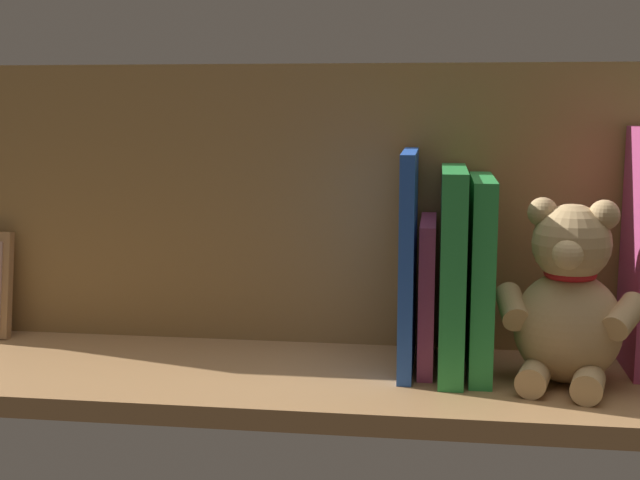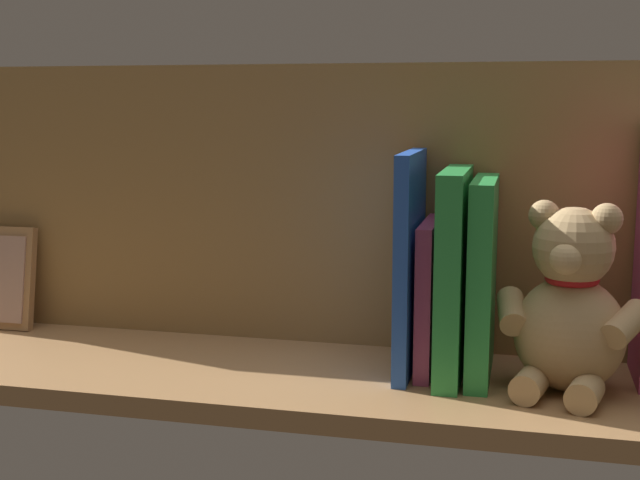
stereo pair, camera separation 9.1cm
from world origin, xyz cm
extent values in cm
cube|color=#A87A4C|center=(0.00, 0.00, -1.10)|extent=(115.61, 26.16, 2.20)
cube|color=olive|center=(0.00, -10.83, 16.56)|extent=(115.61, 1.50, 33.13)
ellipsoid|color=tan|center=(-25.90, 0.66, 5.82)|extent=(13.11, 12.26, 11.64)
sphere|color=tan|center=(-25.90, 0.66, 14.64)|extent=(8.00, 8.00, 8.00)
sphere|color=tan|center=(-28.82, 1.38, 17.64)|extent=(3.09, 3.09, 3.09)
sphere|color=tan|center=(-22.99, -0.06, 17.64)|extent=(3.09, 3.09, 3.09)
sphere|color=#DBB77F|center=(-25.09, 3.96, 14.04)|extent=(3.09, 3.09, 3.09)
cylinder|color=tan|center=(-30.92, 3.40, 7.86)|extent=(5.45, 6.27, 4.31)
cylinder|color=tan|center=(-20.19, 0.74, 7.86)|extent=(3.32, 5.98, 4.31)
cylinder|color=tan|center=(-27.26, 6.09, 1.55)|extent=(4.05, 4.98, 3.09)
cylinder|color=tan|center=(-22.17, 4.83, 1.55)|extent=(4.05, 4.98, 3.09)
torus|color=red|center=(-25.90, 0.66, 11.46)|extent=(6.43, 6.43, 0.91)
cube|color=green|center=(-17.01, -2.31, 10.48)|extent=(2.39, 14.75, 20.96)
cube|color=green|center=(-14.01, -1.94, 10.94)|extent=(2.59, 15.49, 21.89)
cube|color=#B23F72|center=(-11.39, -3.23, 8.10)|extent=(1.65, 12.91, 16.21)
cube|color=blue|center=(-9.30, -2.47, 11.82)|extent=(1.52, 14.42, 23.65)
camera|label=1|loc=(-12.28, 88.98, 28.92)|focal=48.06mm
camera|label=2|loc=(-21.21, 87.29, 28.92)|focal=48.06mm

